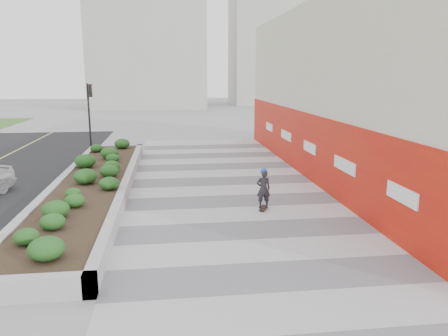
# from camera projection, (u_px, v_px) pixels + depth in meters

# --- Properties ---
(ground) EXTENTS (160.00, 160.00, 0.00)m
(ground) POSITION_uv_depth(u_px,v_px,m) (260.00, 253.00, 11.79)
(ground) COLOR gray
(ground) RESTS_ON ground
(walkway) EXTENTS (8.00, 36.00, 0.01)m
(walkway) POSITION_uv_depth(u_px,v_px,m) (242.00, 218.00, 14.70)
(walkway) COLOR #A8A8AD
(walkway) RESTS_ON ground
(building) EXTENTS (6.04, 24.08, 8.00)m
(building) POSITION_uv_depth(u_px,v_px,m) (367.00, 91.00, 20.53)
(building) COLOR beige
(building) RESTS_ON ground
(planter) EXTENTS (3.00, 18.00, 0.90)m
(planter) POSITION_uv_depth(u_px,v_px,m) (93.00, 182.00, 17.81)
(planter) COLOR #9E9EA0
(planter) RESTS_ON ground
(traffic_signal_near) EXTENTS (0.33, 0.28, 4.20)m
(traffic_signal_near) POSITION_uv_depth(u_px,v_px,m) (90.00, 107.00, 27.28)
(traffic_signal_near) COLOR black
(traffic_signal_near) RESTS_ON ground
(distant_bldg_north_l) EXTENTS (16.00, 12.00, 20.00)m
(distant_bldg_north_l) POSITION_uv_depth(u_px,v_px,m) (148.00, 37.00, 62.41)
(distant_bldg_north_l) COLOR #ADAAA3
(distant_bldg_north_l) RESTS_ON ground
(distant_bldg_north_r) EXTENTS (14.00, 10.00, 24.00)m
(distant_bldg_north_r) POSITION_uv_depth(u_px,v_px,m) (276.00, 28.00, 69.32)
(distant_bldg_north_r) COLOR #ADAAA3
(distant_bldg_north_r) RESTS_ON ground
(manhole_cover) EXTENTS (0.44, 0.44, 0.01)m
(manhole_cover) POSITION_uv_depth(u_px,v_px,m) (256.00, 217.00, 14.76)
(manhole_cover) COLOR #595654
(manhole_cover) RESTS_ON ground
(skateboarder) EXTENTS (0.51, 0.74, 1.53)m
(skateboarder) POSITION_uv_depth(u_px,v_px,m) (263.00, 189.00, 15.44)
(skateboarder) COLOR beige
(skateboarder) RESTS_ON ground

